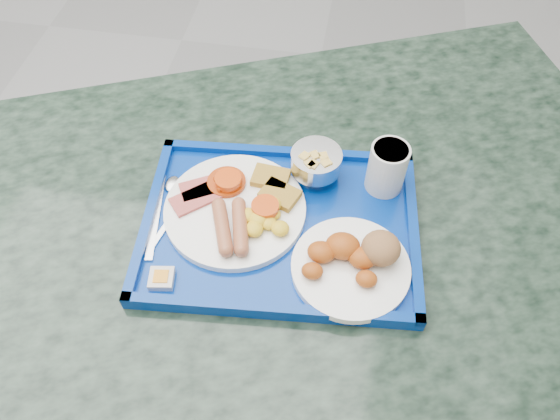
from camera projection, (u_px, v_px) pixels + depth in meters
name	position (u px, v px, depth m)	size (l,w,h in m)	color
floor	(71.00, 284.00, 1.80)	(6.00, 6.00, 0.00)	gray
table	(292.00, 282.00, 1.11)	(1.56, 1.33, 0.82)	slate
tray	(280.00, 226.00, 0.92)	(0.49, 0.37, 0.03)	navy
main_plate	(239.00, 208.00, 0.92)	(0.24, 0.24, 0.04)	white
bread_plate	(354.00, 260.00, 0.85)	(0.19, 0.19, 0.06)	white
fruit_bowl	(316.00, 162.00, 0.95)	(0.09, 0.09, 0.06)	#B7B6B9
juice_cup	(387.00, 167.00, 0.93)	(0.07, 0.07, 0.09)	silver
spoon	(172.00, 194.00, 0.95)	(0.05, 0.15, 0.01)	#B7B6B9
knife	(156.00, 214.00, 0.93)	(0.01, 0.18, 0.00)	#B7B6B9
jam_packet	(162.00, 278.00, 0.85)	(0.04, 0.04, 0.02)	silver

